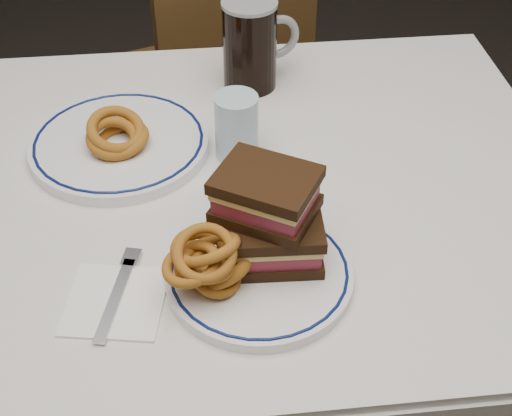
{
  "coord_description": "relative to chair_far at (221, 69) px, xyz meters",
  "views": [
    {
      "loc": [
        0.03,
        -0.88,
        1.46
      ],
      "look_at": [
        0.11,
        -0.17,
        0.84
      ],
      "focal_mm": 50.0,
      "sensor_mm": 36.0,
      "label": 1
    }
  ],
  "objects": [
    {
      "name": "dining_table",
      "position": [
        -0.12,
        -0.79,
        0.16
      ],
      "size": [
        1.27,
        0.87,
        0.75
      ],
      "color": "silver",
      "rests_on": "floor"
    },
    {
      "name": "far_plate",
      "position": [
        -0.21,
        -0.69,
        0.27
      ],
      "size": [
        0.3,
        0.3,
        0.02
      ],
      "color": "white",
      "rests_on": "dining_table"
    },
    {
      "name": "napkin_fork",
      "position": [
        -0.2,
        -1.03,
        0.26
      ],
      "size": [
        0.15,
        0.17,
        0.01
      ],
      "color": "white",
      "rests_on": "dining_table"
    },
    {
      "name": "onion_rings_far",
      "position": [
        -0.21,
        -0.71,
        0.3
      ],
      "size": [
        0.11,
        0.1,
        0.07
      ],
      "color": "brown",
      "rests_on": "far_plate"
    },
    {
      "name": "onion_rings_main",
      "position": [
        -0.08,
        -1.02,
        0.32
      ],
      "size": [
        0.13,
        0.11,
        0.11
      ],
      "color": "brown",
      "rests_on": "main_plate"
    },
    {
      "name": "water_glass",
      "position": [
        -0.02,
        -0.73,
        0.32
      ],
      "size": [
        0.07,
        0.07,
        0.11
      ],
      "primitive_type": "cylinder",
      "color": "#A4C3D3",
      "rests_on": "dining_table"
    },
    {
      "name": "beer_mug",
      "position": [
        0.03,
        -0.51,
        0.35
      ],
      "size": [
        0.15,
        0.1,
        0.17
      ],
      "color": "black",
      "rests_on": "dining_table"
    },
    {
      "name": "ketchup_ramekin",
      "position": [
        -0.04,
        -0.94,
        0.3
      ],
      "size": [
        0.05,
        0.05,
        0.03
      ],
      "color": "silver",
      "rests_on": "main_plate"
    },
    {
      "name": "reuben_sandwich",
      "position": [
        0.01,
        -0.98,
        0.34
      ],
      "size": [
        0.16,
        0.15,
        0.13
      ],
      "color": "black",
      "rests_on": "main_plate"
    },
    {
      "name": "chair_far",
      "position": [
        0.0,
        0.0,
        0.0
      ],
      "size": [
        0.53,
        0.53,
        0.9
      ],
      "color": "#402814",
      "rests_on": "floor"
    },
    {
      "name": "main_plate",
      "position": [
        -0.01,
        -1.01,
        0.27
      ],
      "size": [
        0.26,
        0.26,
        0.02
      ],
      "color": "white",
      "rests_on": "dining_table"
    }
  ]
}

